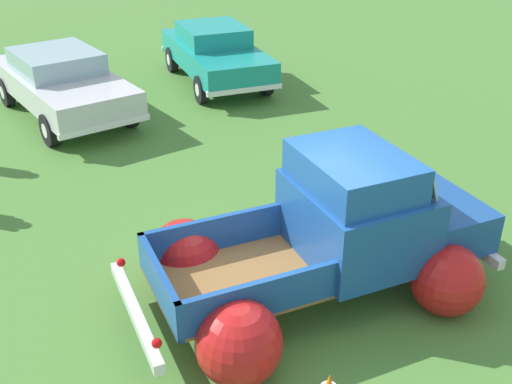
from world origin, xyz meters
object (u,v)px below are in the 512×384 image
at_px(show_car_1, 215,52).
at_px(vintage_pickup_truck, 337,240).
at_px(lane_cone_0, 335,158).
at_px(show_car_0, 61,81).

bearing_deg(show_car_1, vintage_pickup_truck, -8.23).
relative_size(vintage_pickup_truck, lane_cone_0, 7.58).
bearing_deg(lane_cone_0, show_car_1, 84.68).
height_order(show_car_0, lane_cone_0, show_car_0).
bearing_deg(lane_cone_0, show_car_0, 122.51).
distance_m(show_car_0, lane_cone_0, 6.44).
xyz_separation_m(show_car_0, lane_cone_0, (3.45, -5.42, -0.47)).
relative_size(show_car_0, lane_cone_0, 7.45).
bearing_deg(show_car_0, lane_cone_0, 26.21).
bearing_deg(lane_cone_0, vintage_pickup_truck, -126.12).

